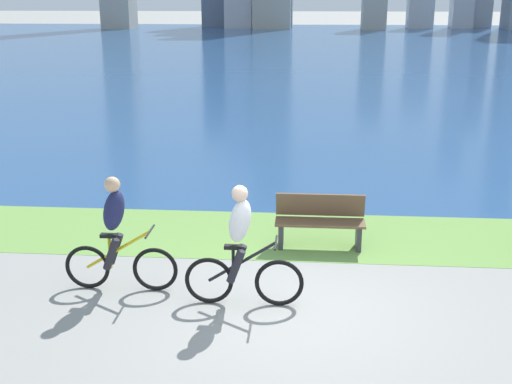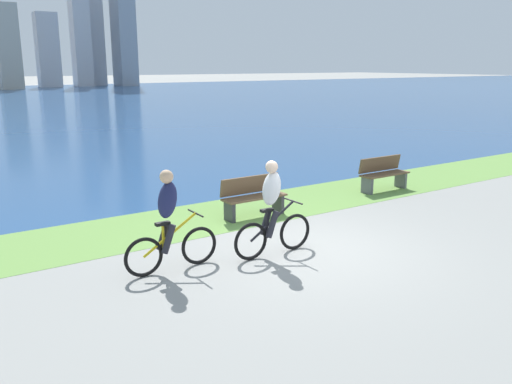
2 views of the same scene
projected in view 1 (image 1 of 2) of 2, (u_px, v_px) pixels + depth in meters
The scene contains 6 objects.
ground_plane at pixel (288, 311), 8.85m from camera, with size 300.00×300.00×0.00m, color gray.
grass_strip_bayside at pixel (294, 235), 11.61m from camera, with size 120.00×2.40×0.01m, color #6B9947.
bay_water_surface at pixel (307, 48), 50.55m from camera, with size 300.00×79.30×0.00m, color navy.
cyclist_lead at pixel (241, 247), 8.80m from camera, with size 1.64×0.52×1.71m.
cyclist_trailing at pixel (117, 235), 9.26m from camera, with size 1.66×0.52×1.70m.
bench_near_path at pixel (320, 221), 10.98m from camera, with size 1.50×0.47×0.90m.
Camera 1 is at (0.20, -8.00, 4.14)m, focal length 45.78 mm.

